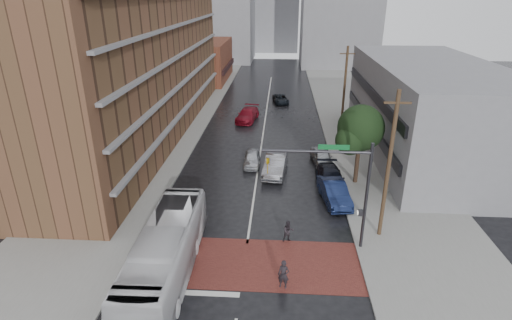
# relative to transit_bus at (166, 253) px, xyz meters

# --- Properties ---
(ground) EXTENTS (160.00, 160.00, 0.00)m
(ground) POSITION_rel_transit_bus_xyz_m (4.30, 1.00, -1.60)
(ground) COLOR black
(ground) RESTS_ON ground
(crosswalk) EXTENTS (14.00, 5.00, 0.02)m
(crosswalk) POSITION_rel_transit_bus_xyz_m (4.30, 1.50, -1.59)
(crosswalk) COLOR maroon
(crosswalk) RESTS_ON ground
(sidewalk_west) EXTENTS (9.00, 90.00, 0.15)m
(sidewalk_west) POSITION_rel_transit_bus_xyz_m (-7.20, 26.00, -1.53)
(sidewalk_west) COLOR gray
(sidewalk_west) RESTS_ON ground
(sidewalk_east) EXTENTS (9.00, 90.00, 0.15)m
(sidewalk_east) POSITION_rel_transit_bus_xyz_m (15.80, 26.00, -1.53)
(sidewalk_east) COLOR gray
(sidewalk_east) RESTS_ON ground
(apartment_block) EXTENTS (10.00, 44.00, 28.00)m
(apartment_block) POSITION_rel_transit_bus_xyz_m (-9.70, 25.00, 12.40)
(apartment_block) COLOR brown
(apartment_block) RESTS_ON ground
(storefront_west) EXTENTS (8.00, 16.00, 7.00)m
(storefront_west) POSITION_rel_transit_bus_xyz_m (-7.70, 55.00, 1.90)
(storefront_west) COLOR brown
(storefront_west) RESTS_ON ground
(building_east) EXTENTS (11.00, 26.00, 9.00)m
(building_east) POSITION_rel_transit_bus_xyz_m (20.80, 21.00, 2.90)
(building_east) COLOR gray
(building_east) RESTS_ON ground
(distant_tower_center) EXTENTS (12.00, 10.00, 24.00)m
(distant_tower_center) POSITION_rel_transit_bus_xyz_m (4.30, 96.00, 10.40)
(distant_tower_center) COLOR gray
(distant_tower_center) RESTS_ON ground
(street_tree) EXTENTS (4.20, 4.10, 6.90)m
(street_tree) POSITION_rel_transit_bus_xyz_m (12.82, 13.03, 3.13)
(street_tree) COLOR #332319
(street_tree) RESTS_ON ground
(signal_mast) EXTENTS (6.50, 0.30, 7.20)m
(signal_mast) POSITION_rel_transit_bus_xyz_m (10.15, 3.50, 3.13)
(signal_mast) COLOR #2D2D33
(signal_mast) RESTS_ON ground
(utility_pole_near) EXTENTS (1.60, 0.26, 10.00)m
(utility_pole_near) POSITION_rel_transit_bus_xyz_m (13.10, 5.00, 3.53)
(utility_pole_near) COLOR #473321
(utility_pole_near) RESTS_ON ground
(utility_pole_far) EXTENTS (1.60, 0.26, 10.00)m
(utility_pole_far) POSITION_rel_transit_bus_xyz_m (13.10, 25.00, 3.53)
(utility_pole_far) COLOR #473321
(utility_pole_far) RESTS_ON ground
(transit_bus) EXTENTS (2.90, 11.57, 3.21)m
(transit_bus) POSITION_rel_transit_bus_xyz_m (0.00, 0.00, 0.00)
(transit_bus) COLOR silver
(transit_bus) RESTS_ON ground
(pedestrian_a) EXTENTS (0.70, 0.54, 1.73)m
(pedestrian_a) POSITION_rel_transit_bus_xyz_m (6.66, -0.50, -0.74)
(pedestrian_a) COLOR black
(pedestrian_a) RESTS_ON ground
(pedestrian_b) EXTENTS (0.85, 0.74, 1.49)m
(pedestrian_b) POSITION_rel_transit_bus_xyz_m (6.97, 4.00, -0.86)
(pedestrian_b) COLOR #272227
(pedestrian_b) RESTS_ON ground
(car_travel_a) EXTENTS (1.62, 3.85, 1.30)m
(car_travel_a) POSITION_rel_transit_bus_xyz_m (3.67, 16.33, -0.95)
(car_travel_a) COLOR #B6BABF
(car_travel_a) RESTS_ON ground
(car_travel_b) EXTENTS (2.35, 5.36, 1.71)m
(car_travel_b) POSITION_rel_transit_bus_xyz_m (5.91, 14.59, -0.75)
(car_travel_b) COLOR #9F9FA6
(car_travel_b) RESTS_ON ground
(car_travel_c) EXTENTS (3.03, 5.71, 1.58)m
(car_travel_c) POSITION_rel_transit_bus_xyz_m (2.07, 30.34, -0.82)
(car_travel_c) COLOR maroon
(car_travel_c) RESTS_ON ground
(suv_travel) EXTENTS (2.67, 4.58, 1.20)m
(suv_travel) POSITION_rel_transit_bus_xyz_m (6.23, 39.41, -1.00)
(suv_travel) COLOR black
(suv_travel) RESTS_ON ground
(car_parked_near) EXTENTS (2.44, 5.13, 1.62)m
(car_parked_near) POSITION_rel_transit_bus_xyz_m (10.60, 9.62, -0.79)
(car_parked_near) COLOR #131E43
(car_parked_near) RESTS_ON ground
(car_parked_mid) EXTENTS (2.34, 5.31, 1.52)m
(car_parked_mid) POSITION_rel_transit_bus_xyz_m (10.60, 12.23, -0.85)
(car_parked_mid) COLOR black
(car_parked_mid) RESTS_ON ground
(car_parked_far) EXTENTS (2.28, 4.37, 1.42)m
(car_parked_far) POSITION_rel_transit_bus_xyz_m (10.28, 17.00, -0.89)
(car_parked_far) COLOR #9A9DA1
(car_parked_far) RESTS_ON ground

